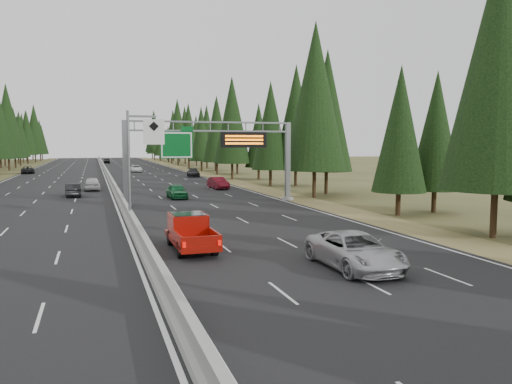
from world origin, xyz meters
The scene contains 17 objects.
ground centered at (0.00, 0.00, 0.00)m, with size 400.00×400.00×0.00m, color #43431F.
road centered at (0.00, 80.00, 0.04)m, with size 32.00×260.00×0.08m, color black.
shoulder_right centered at (17.80, 80.00, 0.03)m, with size 3.60×260.00×0.06m, color olive.
median_barrier centered at (0.00, 80.00, 0.41)m, with size 0.70×260.00×0.85m.
sign_gantry centered at (8.92, 34.88, 5.27)m, with size 16.75×0.98×7.80m.
hov_sign_pole centered at (0.58, 24.97, 4.72)m, with size 2.80×0.50×8.00m.
tree_row_right centered at (21.82, 65.18, 9.19)m, with size 11.64×245.03×18.46m.
silver_minivan centered at (8.71, 8.00, 0.89)m, with size 2.69×5.84×1.62m, color #ACABB0.
red_pickup centered at (2.41, 14.70, 1.10)m, with size 2.02×5.67×1.85m.
car_ahead_green centered at (5.79, 40.00, 0.83)m, with size 1.78×4.43×1.51m, color #166232.
car_ahead_dkred centered at (12.56, 49.54, 0.83)m, with size 1.58×4.53×1.49m, color maroon.
car_ahead_dkgrey centered at (14.15, 74.25, 0.79)m, with size 2.00×4.91×1.43m, color black.
car_ahead_white centered at (5.77, 92.60, 0.79)m, with size 2.35×5.10×1.42m, color silver.
car_ahead_far centered at (1.50, 144.42, 0.87)m, with size 1.86×4.62×1.57m, color black.
car_onc_near centered at (-4.60, 45.32, 0.78)m, with size 1.48×4.24×1.40m, color black.
car_onc_white centered at (-2.62, 52.48, 0.89)m, with size 1.92×4.77×1.62m, color #B8B8B8.
car_onc_far centered at (-14.50, 93.91, 0.80)m, with size 2.37×5.15×1.43m, color black.
Camera 1 is at (-2.44, -11.71, 5.68)m, focal length 35.00 mm.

